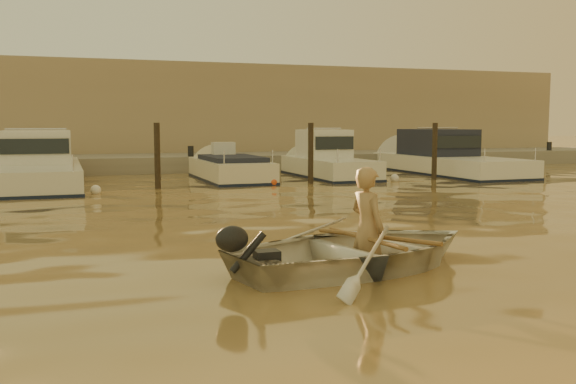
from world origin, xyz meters
name	(u,v)px	position (x,y,z in m)	size (l,w,h in m)	color
ground_plane	(364,313)	(0.00, 0.00, 0.00)	(160.00, 160.00, 0.00)	olive
dinghy	(361,249)	(0.87, 1.88, 0.27)	(2.68, 3.75, 0.78)	silver
person	(367,229)	(0.97, 1.90, 0.54)	(0.61, 0.40, 1.69)	#A57E52
outboard_motor	(265,261)	(-0.59, 1.55, 0.28)	(0.90, 0.40, 0.70)	black
oar_port	(376,237)	(1.12, 1.93, 0.42)	(0.06, 0.06, 2.10)	brown
oar_starboard	(364,238)	(0.92, 1.89, 0.42)	(0.06, 0.06, 2.10)	brown
moored_boat_2	(37,166)	(-3.71, 16.00, 0.62)	(2.62, 8.66, 1.75)	silver
moored_boat_3	(230,174)	(2.63, 16.00, 0.22)	(1.99, 5.77, 0.95)	beige
moored_boat_4	(329,160)	(6.39, 16.00, 0.62)	(1.94, 6.10, 1.75)	silver
moored_boat_5	(448,158)	(11.50, 16.00, 0.62)	(2.61, 8.64, 1.75)	white
piling_2	(157,159)	(-0.20, 13.80, 0.90)	(0.18, 0.18, 2.20)	#2D2319
piling_3	(311,156)	(4.80, 13.80, 0.90)	(0.18, 0.18, 2.20)	#2D2319
piling_4	(434,154)	(9.50, 13.80, 0.90)	(0.18, 0.18, 2.20)	#2D2319
fender_c	(96,190)	(-2.06, 12.88, 0.10)	(0.30, 0.30, 0.30)	silver
fender_d	(273,182)	(3.44, 13.62, 0.10)	(0.30, 0.30, 0.30)	#E04B1A
fender_e	(395,178)	(7.83, 13.62, 0.10)	(0.30, 0.30, 0.30)	silver
quay	(137,167)	(0.00, 21.50, 0.15)	(52.00, 4.00, 1.00)	gray
waterfront_building	(123,115)	(0.00, 27.00, 2.40)	(46.00, 7.00, 4.80)	#9E8466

